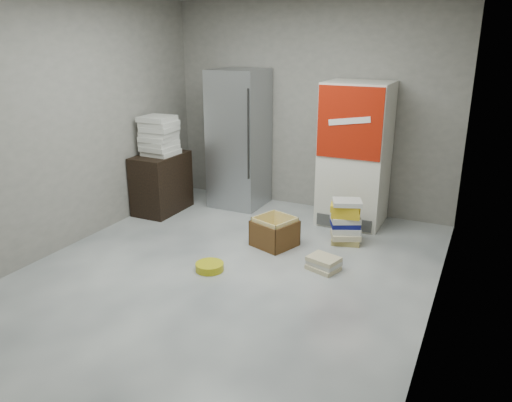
{
  "coord_description": "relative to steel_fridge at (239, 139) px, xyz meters",
  "views": [
    {
      "loc": [
        2.28,
        -3.96,
        2.34
      ],
      "look_at": [
        0.05,
        0.7,
        0.61
      ],
      "focal_mm": 35.0,
      "sensor_mm": 36.0,
      "label": 1
    }
  ],
  "objects": [
    {
      "name": "coke_cooler",
      "position": [
        1.65,
        -0.01,
        -0.05
      ],
      "size": [
        0.8,
        0.73,
        1.8
      ],
      "color": "silver",
      "rests_on": "ground"
    },
    {
      "name": "cardboard_box",
      "position": [
        1.06,
        -1.17,
        -0.81
      ],
      "size": [
        0.54,
        0.54,
        0.35
      ],
      "rotation": [
        0.0,
        0.0,
        -0.34
      ],
      "color": "yellow",
      "rests_on": "ground"
    },
    {
      "name": "supply_box_stack",
      "position": [
        -0.82,
        -0.73,
        0.11
      ],
      "size": [
        0.45,
        0.44,
        0.52
      ],
      "color": "beige",
      "rests_on": "wood_shelf"
    },
    {
      "name": "steel_fridge",
      "position": [
        0.0,
        0.0,
        0.0
      ],
      "size": [
        0.7,
        0.72,
        1.9
      ],
      "color": "#A8ABB0",
      "rests_on": "ground"
    },
    {
      "name": "phonebook_stack_side",
      "position": [
        1.77,
        -1.52,
        -0.88
      ],
      "size": [
        0.37,
        0.35,
        0.14
      ],
      "rotation": [
        0.0,
        0.0,
        -0.35
      ],
      "color": "#C8B88E",
      "rests_on": "ground"
    },
    {
      "name": "room_shell",
      "position": [
        0.9,
        -2.13,
        0.85
      ],
      "size": [
        4.04,
        5.04,
        2.82
      ],
      "color": "gray",
      "rests_on": "ground"
    },
    {
      "name": "bucket_lid",
      "position": [
        0.71,
        -2.06,
        -0.91
      ],
      "size": [
        0.37,
        0.37,
        0.08
      ],
      "primitive_type": "cylinder",
      "rotation": [
        0.0,
        0.0,
        0.32
      ],
      "color": "gold",
      "rests_on": "ground"
    },
    {
      "name": "wood_shelf",
      "position": [
        -0.83,
        -0.73,
        -0.55
      ],
      "size": [
        0.5,
        0.8,
        0.8
      ],
      "primitive_type": "cube",
      "color": "black",
      "rests_on": "ground"
    },
    {
      "name": "ground",
      "position": [
        0.9,
        -2.13,
        -0.95
      ],
      "size": [
        5.0,
        5.0,
        0.0
      ],
      "primitive_type": "plane",
      "color": "silver",
      "rests_on": "ground"
    },
    {
      "name": "phonebook_stack_main",
      "position": [
        1.78,
        -0.73,
        -0.68
      ],
      "size": [
        0.42,
        0.4,
        0.53
      ],
      "rotation": [
        0.0,
        0.0,
        0.33
      ],
      "color": "#A4934E",
      "rests_on": "ground"
    }
  ]
}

